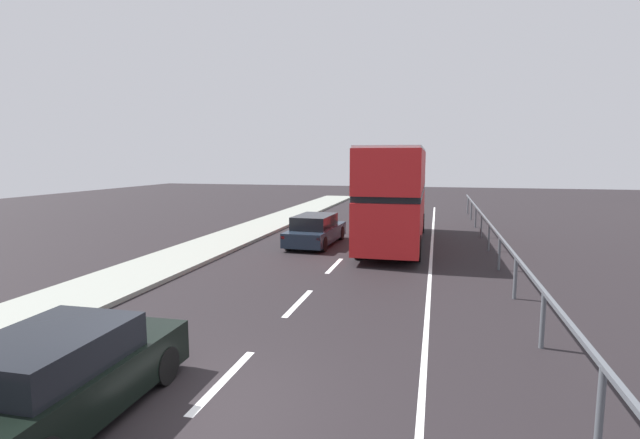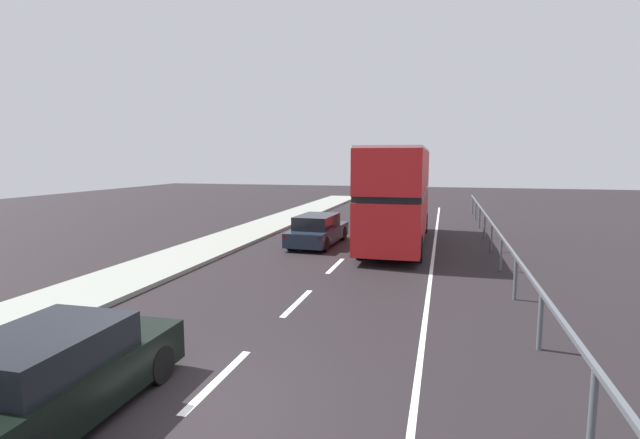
{
  "view_description": "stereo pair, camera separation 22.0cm",
  "coord_description": "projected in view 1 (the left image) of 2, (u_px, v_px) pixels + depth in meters",
  "views": [
    {
      "loc": [
        3.5,
        -6.23,
        3.83
      ],
      "look_at": [
        0.03,
        7.73,
        1.97
      ],
      "focal_mm": 26.39,
      "sensor_mm": 36.0,
      "label": 1
    },
    {
      "loc": [
        3.71,
        -6.17,
        3.83
      ],
      "look_at": [
        0.03,
        7.73,
        1.97
      ],
      "focal_mm": 26.39,
      "sensor_mm": 36.0,
      "label": 2
    }
  ],
  "objects": [
    {
      "name": "sedan_car_ahead",
      "position": [
        316.0,
        230.0,
        21.03
      ],
      "size": [
        1.9,
        4.52,
        1.36
      ],
      "rotation": [
        0.0,
        0.0,
        -0.04
      ],
      "color": "#1A2534",
      "rests_on": "ground"
    },
    {
      "name": "hatchback_car_near",
      "position": [
        60.0,
        378.0,
        6.81
      ],
      "size": [
        1.92,
        4.15,
        1.41
      ],
      "rotation": [
        0.0,
        0.0,
        0.02
      ],
      "color": "black",
      "rests_on": "ground"
    },
    {
      "name": "bridge_side_railing",
      "position": [
        507.0,
        252.0,
        14.51
      ],
      "size": [
        0.1,
        42.0,
        1.21
      ],
      "color": "#50555B",
      "rests_on": "ground"
    },
    {
      "name": "double_decker_bus_red",
      "position": [
        395.0,
        193.0,
        21.01
      ],
      "size": [
        2.59,
        10.16,
        4.3
      ],
      "rotation": [
        0.0,
        0.0,
        0.01
      ],
      "color": "red",
      "rests_on": "ground"
    },
    {
      "name": "ground_plane",
      "position": [
        199.0,
        409.0,
        7.33
      ],
      "size": [
        75.08,
        120.0,
        0.1
      ],
      "primitive_type": "cube",
      "color": "black"
    },
    {
      "name": "lane_paint_markings",
      "position": [
        385.0,
        279.0,
        15.01
      ],
      "size": [
        3.51,
        46.0,
        0.01
      ],
      "color": "silver",
      "rests_on": "ground"
    }
  ]
}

